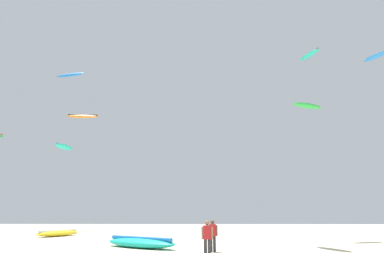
% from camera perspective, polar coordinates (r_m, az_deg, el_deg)
% --- Properties ---
extents(person_foreground, '(0.52, 0.36, 1.60)m').
position_cam_1_polar(person_foreground, '(15.95, 2.60, -18.03)').
color(person_foreground, '#2D2D33').
rests_on(person_foreground, ground).
extents(person_midground, '(0.52, 0.36, 1.59)m').
position_cam_1_polar(person_midground, '(18.37, 3.52, -17.61)').
color(person_midground, '#2D2D33').
rests_on(person_midground, ground).
extents(kite_grounded_near, '(2.99, 4.97, 0.59)m').
position_cam_1_polar(kite_grounded_near, '(33.22, -21.79, -16.46)').
color(kite_grounded_near, yellow).
rests_on(kite_grounded_near, ground).
extents(kite_grounded_mid, '(5.06, 4.23, 0.67)m').
position_cam_1_polar(kite_grounded_mid, '(20.77, -8.79, -18.87)').
color(kite_grounded_mid, '#19B29E').
rests_on(kite_grounded_mid, ground).
extents(kite_aloft_0, '(4.35, 1.58, 0.99)m').
position_cam_1_polar(kite_aloft_0, '(48.18, -18.07, 1.70)').
color(kite_aloft_0, orange).
extents(kite_aloft_1, '(1.84, 4.15, 0.78)m').
position_cam_1_polar(kite_aloft_1, '(51.47, -20.89, -3.26)').
color(kite_aloft_1, '#19B29E').
extents(kite_aloft_3, '(3.07, 2.08, 0.35)m').
position_cam_1_polar(kite_aloft_3, '(30.39, 19.00, 3.34)').
color(kite_aloft_3, green).
extents(kite_aloft_5, '(2.12, 3.49, 0.45)m').
position_cam_1_polar(kite_aloft_5, '(44.07, 19.29, 11.41)').
color(kite_aloft_5, '#19B29E').
extents(kite_aloft_6, '(2.17, 3.07, 0.43)m').
position_cam_1_polar(kite_aloft_6, '(44.42, 28.74, 10.43)').
color(kite_aloft_6, blue).
extents(kite_aloft_8, '(4.35, 2.20, 0.99)m').
position_cam_1_polar(kite_aloft_8, '(47.54, -19.94, 8.23)').
color(kite_aloft_8, blue).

